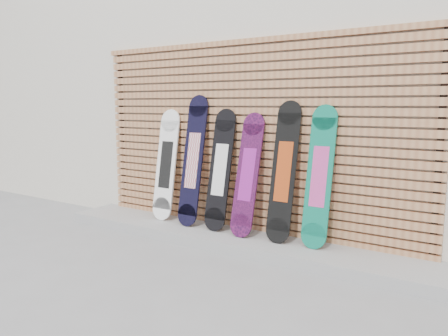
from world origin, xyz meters
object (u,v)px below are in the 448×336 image
(snowboard_0, at_px, (166,165))
(snowboard_5, at_px, (319,177))
(snowboard_4, at_px, (284,172))
(snowboard_2, at_px, (220,170))
(snowboard_1, at_px, (193,161))
(snowboard_3, at_px, (248,174))

(snowboard_0, xyz_separation_m, snowboard_5, (2.03, -0.01, 0.03))
(snowboard_4, bearing_deg, snowboard_2, 179.79)
(snowboard_0, xyz_separation_m, snowboard_4, (1.64, -0.02, 0.05))
(snowboard_1, distance_m, snowboard_5, 1.58)
(snowboard_1, distance_m, snowboard_2, 0.40)
(snowboard_0, xyz_separation_m, snowboard_1, (0.44, -0.03, 0.09))
(snowboard_1, height_order, snowboard_5, snowboard_1)
(snowboard_2, xyz_separation_m, snowboard_3, (0.38, -0.02, -0.02))
(snowboard_2, relative_size, snowboard_3, 1.03)
(snowboard_1, bearing_deg, snowboard_0, 176.53)
(snowboard_2, relative_size, snowboard_4, 0.94)
(snowboard_1, distance_m, snowboard_3, 0.77)
(snowboard_4, bearing_deg, snowboard_5, 2.52)
(snowboard_1, relative_size, snowboard_5, 1.08)
(snowboard_5, bearing_deg, snowboard_0, 179.78)
(snowboard_1, distance_m, snowboard_4, 1.20)
(snowboard_2, distance_m, snowboard_5, 1.19)
(snowboard_1, bearing_deg, snowboard_4, 0.10)
(snowboard_4, bearing_deg, snowboard_3, -177.56)
(snowboard_3, relative_size, snowboard_4, 0.91)
(snowboard_4, distance_m, snowboard_5, 0.39)
(snowboard_3, bearing_deg, snowboard_1, 178.78)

